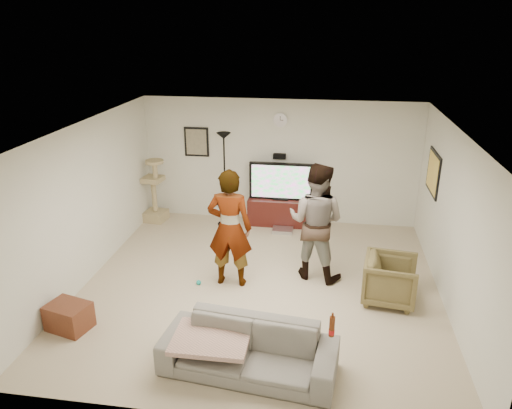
# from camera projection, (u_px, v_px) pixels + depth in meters

# --- Properties ---
(floor) EXTENTS (5.50, 5.50, 0.02)m
(floor) POSITION_uv_depth(u_px,v_px,m) (260.00, 286.00, 7.65)
(floor) COLOR #C5B292
(floor) RESTS_ON ground
(ceiling) EXTENTS (5.50, 5.50, 0.02)m
(ceiling) POSITION_uv_depth(u_px,v_px,m) (261.00, 128.00, 6.74)
(ceiling) COLOR white
(ceiling) RESTS_ON wall_back
(wall_back) EXTENTS (5.50, 0.04, 2.50)m
(wall_back) POSITION_uv_depth(u_px,v_px,m) (280.00, 162.00, 9.73)
(wall_back) COLOR silver
(wall_back) RESTS_ON floor
(wall_front) EXTENTS (5.50, 0.04, 2.50)m
(wall_front) POSITION_uv_depth(u_px,v_px,m) (220.00, 318.00, 4.66)
(wall_front) COLOR silver
(wall_front) RESTS_ON floor
(wall_left) EXTENTS (0.04, 5.50, 2.50)m
(wall_left) POSITION_uv_depth(u_px,v_px,m) (87.00, 203.00, 7.58)
(wall_left) COLOR silver
(wall_left) RESTS_ON floor
(wall_right) EXTENTS (0.04, 5.50, 2.50)m
(wall_right) POSITION_uv_depth(u_px,v_px,m) (454.00, 223.00, 6.81)
(wall_right) COLOR silver
(wall_right) RESTS_ON floor
(wall_clock) EXTENTS (0.26, 0.04, 0.26)m
(wall_clock) POSITION_uv_depth(u_px,v_px,m) (280.00, 120.00, 9.40)
(wall_clock) COLOR white
(wall_clock) RESTS_ON wall_back
(wall_speaker) EXTENTS (0.25, 0.10, 0.10)m
(wall_speaker) POSITION_uv_depth(u_px,v_px,m) (279.00, 156.00, 9.63)
(wall_speaker) COLOR black
(wall_speaker) RESTS_ON wall_back
(picture_back) EXTENTS (0.42, 0.03, 0.52)m
(picture_back) POSITION_uv_depth(u_px,v_px,m) (197.00, 142.00, 9.82)
(picture_back) COLOR gray
(picture_back) RESTS_ON wall_back
(picture_right) EXTENTS (0.03, 0.78, 0.62)m
(picture_right) POSITION_uv_depth(u_px,v_px,m) (433.00, 173.00, 8.20)
(picture_right) COLOR #FABF4E
(picture_right) RESTS_ON wall_right
(tv_stand) EXTENTS (1.30, 0.45, 0.54)m
(tv_stand) POSITION_uv_depth(u_px,v_px,m) (281.00, 212.00, 9.85)
(tv_stand) COLOR #37110E
(tv_stand) RESTS_ON floor
(console_box) EXTENTS (0.40, 0.30, 0.07)m
(console_box) POSITION_uv_depth(u_px,v_px,m) (283.00, 230.00, 9.56)
(console_box) COLOR silver
(console_box) RESTS_ON floor
(tv) EXTENTS (1.27, 0.08, 0.75)m
(tv) POSITION_uv_depth(u_px,v_px,m) (281.00, 181.00, 9.62)
(tv) COLOR black
(tv) RESTS_ON tv_stand
(tv_screen) EXTENTS (1.17, 0.01, 0.66)m
(tv_screen) POSITION_uv_depth(u_px,v_px,m) (281.00, 182.00, 9.57)
(tv_screen) COLOR #1BD53F
(tv_screen) RESTS_ON tv
(floor_lamp) EXTENTS (0.32, 0.32, 1.90)m
(floor_lamp) POSITION_uv_depth(u_px,v_px,m) (225.00, 180.00, 9.58)
(floor_lamp) COLOR black
(floor_lamp) RESTS_ON floor
(cat_tree) EXTENTS (0.47, 0.47, 1.32)m
(cat_tree) POSITION_uv_depth(u_px,v_px,m) (154.00, 190.00, 9.89)
(cat_tree) COLOR tan
(cat_tree) RESTS_ON floor
(person_left) EXTENTS (0.69, 0.45, 1.89)m
(person_left) POSITION_uv_depth(u_px,v_px,m) (230.00, 228.00, 7.40)
(person_left) COLOR #B4B4B4
(person_left) RESTS_ON floor
(person_right) EXTENTS (1.10, 0.97, 1.91)m
(person_right) POSITION_uv_depth(u_px,v_px,m) (316.00, 222.00, 7.62)
(person_right) COLOR #366A8B
(person_right) RESTS_ON floor
(sofa) EXTENTS (2.14, 1.03, 0.60)m
(sofa) POSITION_uv_depth(u_px,v_px,m) (249.00, 350.00, 5.70)
(sofa) COLOR slate
(sofa) RESTS_ON floor
(throw_blanket) EXTENTS (0.90, 0.71, 0.06)m
(throw_blanket) POSITION_uv_depth(u_px,v_px,m) (211.00, 339.00, 5.72)
(throw_blanket) COLOR tan
(throw_blanket) RESTS_ON sofa
(beer_bottle) EXTENTS (0.06, 0.06, 0.25)m
(beer_bottle) POSITION_uv_depth(u_px,v_px,m) (332.00, 326.00, 5.41)
(beer_bottle) COLOR #59250D
(beer_bottle) RESTS_ON sofa
(armchair) EXTENTS (0.86, 0.84, 0.70)m
(armchair) POSITION_uv_depth(u_px,v_px,m) (390.00, 280.00, 7.13)
(armchair) COLOR brown
(armchair) RESTS_ON floor
(side_table) EXTENTS (0.64, 0.54, 0.37)m
(side_table) POSITION_uv_depth(u_px,v_px,m) (69.00, 316.00, 6.54)
(side_table) COLOR #532616
(side_table) RESTS_ON floor
(toy_ball) EXTENTS (0.08, 0.08, 0.08)m
(toy_ball) POSITION_uv_depth(u_px,v_px,m) (199.00, 282.00, 7.66)
(toy_ball) COLOR teal
(toy_ball) RESTS_ON floor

